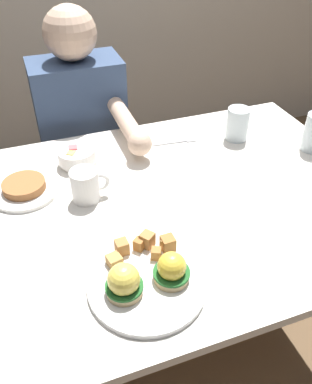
% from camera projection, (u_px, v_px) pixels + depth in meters
% --- Properties ---
extents(ground_plane, '(6.00, 6.00, 0.00)m').
position_uv_depth(ground_plane, '(174.00, 338.00, 1.60)').
color(ground_plane, brown).
extents(dining_table, '(1.20, 0.90, 0.74)m').
position_uv_depth(dining_table, '(180.00, 224.00, 1.21)').
color(dining_table, white).
rests_on(dining_table, ground_plane).
extents(eggs_benedict_plate, '(0.27, 0.27, 0.09)m').
position_uv_depth(eggs_benedict_plate, '(146.00, 277.00, 0.88)').
color(eggs_benedict_plate, white).
rests_on(eggs_benedict_plate, dining_table).
extents(fruit_bowl, '(0.12, 0.12, 0.06)m').
position_uv_depth(fruit_bowl, '(77.00, 156.00, 1.26)').
color(fruit_bowl, white).
rests_on(fruit_bowl, dining_table).
extents(coffee_mug, '(0.11, 0.08, 0.09)m').
position_uv_depth(coffee_mug, '(86.00, 184.00, 1.11)').
color(coffee_mug, white).
rests_on(coffee_mug, dining_table).
extents(fork, '(0.16, 0.03, 0.00)m').
position_uv_depth(fork, '(177.00, 142.00, 1.38)').
color(fork, silver).
rests_on(fork, dining_table).
extents(water_glass_far, '(0.08, 0.08, 0.11)m').
position_uv_depth(water_glass_far, '(237.00, 126.00, 1.38)').
color(water_glass_far, silver).
rests_on(water_glass_far, dining_table).
extents(side_plate, '(0.20, 0.20, 0.04)m').
position_uv_depth(side_plate, '(25.00, 188.00, 1.16)').
color(side_plate, white).
rests_on(side_plate, dining_table).
extents(diner_person, '(0.34, 0.54, 1.14)m').
position_uv_depth(diner_person, '(85.00, 136.00, 1.60)').
color(diner_person, '#33333D').
rests_on(diner_person, ground_plane).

